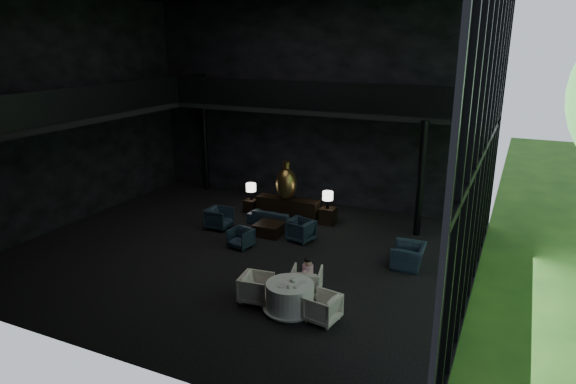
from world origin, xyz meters
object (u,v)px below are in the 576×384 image
at_px(lounge_armchair_west, 219,217).
at_px(lounge_armchair_south, 241,238).
at_px(console, 288,208).
at_px(coffee_table, 270,229).
at_px(lounge_armchair_east, 301,229).
at_px(dining_table, 290,299).
at_px(dining_chair_west, 256,286).
at_px(dining_chair_east, 322,307).
at_px(window_armchair, 409,252).
at_px(child, 308,268).
at_px(side_table_right, 328,216).
at_px(table_lamp_left, 251,188).
at_px(table_lamp_right, 328,197).
at_px(bronze_urn, 286,183).
at_px(side_table_left, 251,206).
at_px(sofa, 274,216).
at_px(dining_chair_north, 307,279).

bearing_deg(lounge_armchair_west, lounge_armchair_south, -128.69).
relative_size(console, coffee_table, 2.63).
height_order(lounge_armchair_west, lounge_armchair_east, lounge_armchair_west).
height_order(coffee_table, dining_table, dining_table).
relative_size(dining_table, dining_chair_west, 1.65).
relative_size(lounge_armchair_west, dining_chair_east, 1.18).
relative_size(lounge_armchair_west, window_armchair, 0.84).
height_order(dining_chair_west, child, child).
bearing_deg(lounge_armchair_west, side_table_right, -59.59).
distance_m(table_lamp_left, child, 7.08).
bearing_deg(table_lamp_left, lounge_armchair_east, -33.23).
height_order(side_table_right, dining_chair_west, dining_chair_west).
bearing_deg(table_lamp_right, dining_chair_west, -86.55).
distance_m(window_armchair, child, 3.53).
xyz_separation_m(bronze_urn, table_lamp_right, (1.60, 0.12, -0.33)).
distance_m(console, bronze_urn, 1.01).
distance_m(side_table_right, lounge_armchair_south, 3.74).
relative_size(side_table_left, lounge_armchair_east, 0.62).
height_order(sofa, lounge_armchair_west, lounge_armchair_west).
distance_m(side_table_right, dining_chair_east, 6.81).
bearing_deg(side_table_right, child, -74.84).
bearing_deg(coffee_table, table_lamp_left, 132.98).
height_order(window_armchair, dining_chair_west, window_armchair).
xyz_separation_m(bronze_urn, coffee_table, (0.16, -1.71, -1.18)).
height_order(table_lamp_left, table_lamp_right, table_lamp_right).
distance_m(side_table_right, window_armchair, 4.29).
relative_size(sofa, window_armchair, 1.61).
bearing_deg(bronze_urn, dining_chair_north, -59.62).
bearing_deg(lounge_armchair_east, lounge_armchair_south, -35.97).
bearing_deg(console, bronze_urn, -90.00).
xyz_separation_m(console, lounge_armchair_east, (1.37, -1.89, 0.02)).
xyz_separation_m(side_table_right, dining_table, (1.37, -6.31, 0.03)).
distance_m(lounge_armchair_east, window_armchair, 3.77).
bearing_deg(dining_chair_north, table_lamp_left, -63.03).
distance_m(bronze_urn, window_armchair, 5.67).
bearing_deg(lounge_armchair_south, dining_table, -33.82).
distance_m(lounge_armchair_east, lounge_armchair_south, 2.05).
xyz_separation_m(dining_chair_north, dining_chair_west, (-1.02, -0.94, 0.00)).
bearing_deg(lounge_armchair_east, child, 39.23).
height_order(dining_table, dining_chair_east, dining_chair_east).
bearing_deg(side_table_left, lounge_armchair_east, -32.39).
height_order(window_armchair, dining_chair_east, window_armchair).
distance_m(side_table_left, dining_chair_west, 7.12).
bearing_deg(window_armchair, dining_chair_west, -43.13).
relative_size(table_lamp_right, lounge_armchair_south, 1.01).
bearing_deg(window_armchair, coffee_table, -100.08).
xyz_separation_m(coffee_table, dining_chair_west, (1.82, -4.33, 0.21)).
bearing_deg(sofa, table_lamp_right, -151.85).
bearing_deg(table_lamp_right, sofa, -153.23).
xyz_separation_m(side_table_left, lounge_armchair_west, (-0.15, -2.05, 0.19)).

